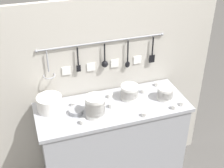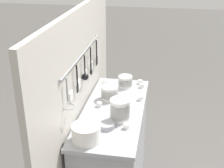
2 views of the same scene
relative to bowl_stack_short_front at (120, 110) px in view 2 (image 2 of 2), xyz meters
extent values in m
cube|color=#9EA0A8|center=(0.17, 0.08, -0.10)|extent=(1.26, 0.50, 0.03)
cube|color=#9EA0A8|center=(0.17, 0.08, -0.58)|extent=(1.21, 0.48, 0.93)
cube|color=#BCB7AD|center=(0.17, 0.36, -0.15)|extent=(2.06, 0.04, 1.78)
cylinder|color=#93969E|center=(0.17, 0.33, 0.38)|extent=(1.06, 0.01, 0.01)
sphere|color=#93969E|center=(-0.36, 0.33, 0.38)|extent=(0.02, 0.02, 0.02)
sphere|color=#93969E|center=(0.70, 0.33, 0.38)|extent=(0.02, 0.02, 0.02)
cylinder|color=#93969E|center=(-0.29, 0.32, 0.28)|extent=(0.01, 0.01, 0.17)
torus|color=#93969E|center=(-0.29, 0.32, 0.15)|extent=(0.10, 0.10, 0.01)
cylinder|color=#93969E|center=(-0.29, 0.33, 0.37)|extent=(0.01, 0.00, 0.02)
cylinder|color=black|center=(-0.05, 0.32, 0.28)|extent=(0.01, 0.01, 0.16)
cube|color=black|center=(-0.05, 0.32, 0.18)|extent=(0.04, 0.01, 0.06)
cylinder|color=#93969E|center=(-0.05, 0.33, 0.37)|extent=(0.01, 0.00, 0.02)
cylinder|color=black|center=(0.18, 0.32, 0.28)|extent=(0.01, 0.01, 0.16)
sphere|color=black|center=(0.18, 0.32, 0.18)|extent=(0.06, 0.06, 0.06)
cylinder|color=#93969E|center=(0.18, 0.33, 0.37)|extent=(0.01, 0.00, 0.02)
cylinder|color=black|center=(0.38, 0.32, 0.26)|extent=(0.01, 0.01, 0.20)
ellipsoid|color=black|center=(0.38, 0.32, 0.14)|extent=(0.04, 0.02, 0.06)
cylinder|color=#93969E|center=(0.38, 0.33, 0.37)|extent=(0.01, 0.00, 0.02)
cylinder|color=black|center=(0.61, 0.32, 0.28)|extent=(0.01, 0.01, 0.17)
cube|color=black|center=(0.61, 0.32, 0.16)|extent=(0.05, 0.01, 0.07)
cylinder|color=#93969E|center=(0.61, 0.33, 0.37)|extent=(0.01, 0.00, 0.02)
cube|color=white|center=(-0.15, 0.34, 0.16)|extent=(0.07, 0.01, 0.07)
cube|color=white|center=(0.06, 0.34, 0.16)|extent=(0.07, 0.01, 0.07)
cube|color=white|center=(0.27, 0.34, 0.16)|extent=(0.07, 0.01, 0.07)
cube|color=white|center=(0.48, 0.34, 0.16)|extent=(0.07, 0.01, 0.07)
cylinder|color=white|center=(0.00, 0.00, -0.06)|extent=(0.15, 0.15, 0.05)
cylinder|color=white|center=(0.00, 0.00, -0.03)|extent=(0.15, 0.15, 0.05)
cylinder|color=white|center=(0.00, 0.00, 0.00)|extent=(0.15, 0.15, 0.05)
cylinder|color=white|center=(0.00, 0.00, 0.03)|extent=(0.15, 0.15, 0.05)
cylinder|color=white|center=(0.00, 0.00, 0.06)|extent=(0.15, 0.15, 0.05)
cylinder|color=white|center=(0.34, 0.14, -0.06)|extent=(0.15, 0.15, 0.05)
cylinder|color=white|center=(0.34, 0.14, -0.04)|extent=(0.15, 0.15, 0.05)
cylinder|color=white|center=(0.34, 0.14, -0.01)|extent=(0.15, 0.15, 0.05)
cylinder|color=white|center=(0.34, 0.14, 0.01)|extent=(0.15, 0.15, 0.05)
cylinder|color=white|center=(0.62, 0.04, -0.07)|extent=(0.13, 0.13, 0.04)
cylinder|color=white|center=(0.62, 0.04, -0.04)|extent=(0.13, 0.13, 0.04)
cylinder|color=white|center=(0.62, 0.04, -0.02)|extent=(0.13, 0.13, 0.04)
cylinder|color=white|center=(0.62, 0.04, 0.00)|extent=(0.13, 0.13, 0.04)
cylinder|color=white|center=(-0.33, 0.19, -0.08)|extent=(0.20, 0.20, 0.01)
cylinder|color=white|center=(-0.33, 0.19, -0.07)|extent=(0.20, 0.20, 0.01)
cylinder|color=white|center=(-0.33, 0.19, -0.06)|extent=(0.20, 0.20, 0.01)
cylinder|color=white|center=(-0.33, 0.19, -0.05)|extent=(0.20, 0.20, 0.01)
cylinder|color=white|center=(-0.33, 0.19, -0.04)|extent=(0.20, 0.20, 0.01)
cylinder|color=white|center=(-0.33, 0.19, -0.04)|extent=(0.20, 0.20, 0.01)
cylinder|color=white|center=(-0.33, 0.19, -0.03)|extent=(0.20, 0.20, 0.01)
cylinder|color=white|center=(-0.33, 0.19, -0.02)|extent=(0.20, 0.20, 0.01)
cylinder|color=white|center=(-0.33, 0.19, -0.01)|extent=(0.20, 0.20, 0.01)
cylinder|color=white|center=(-0.33, 0.19, 0.00)|extent=(0.20, 0.20, 0.01)
cylinder|color=white|center=(-0.33, 0.19, 0.01)|extent=(0.20, 0.20, 0.01)
cylinder|color=white|center=(-0.33, 0.19, 0.02)|extent=(0.20, 0.20, 0.01)
cylinder|color=white|center=(-0.33, 0.19, 0.03)|extent=(0.20, 0.20, 0.01)
cylinder|color=#93969E|center=(-0.14, 0.08, -0.07)|extent=(0.12, 0.12, 0.04)
cylinder|color=white|center=(-0.12, -0.07, -0.07)|extent=(0.04, 0.04, 0.04)
cylinder|color=white|center=(0.19, 0.20, -0.07)|extent=(0.04, 0.04, 0.04)
cylinder|color=white|center=(0.71, -0.09, -0.07)|extent=(0.04, 0.04, 0.04)
cylinder|color=white|center=(0.65, 0.25, -0.07)|extent=(0.04, 0.04, 0.04)
cylinder|color=white|center=(-0.13, 0.18, -0.07)|extent=(0.04, 0.04, 0.04)
cylinder|color=white|center=(0.63, -0.11, -0.07)|extent=(0.04, 0.04, 0.04)
cylinder|color=white|center=(0.49, 0.18, -0.07)|extent=(0.04, 0.04, 0.04)
cylinder|color=white|center=(0.15, 0.06, -0.07)|extent=(0.04, 0.04, 0.04)
cylinder|color=white|center=(0.36, -0.13, -0.07)|extent=(0.04, 0.04, 0.04)
camera|label=1|loc=(-0.48, -1.89, 1.41)|focal=50.00mm
camera|label=2|loc=(-2.09, -0.31, 1.16)|focal=50.00mm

